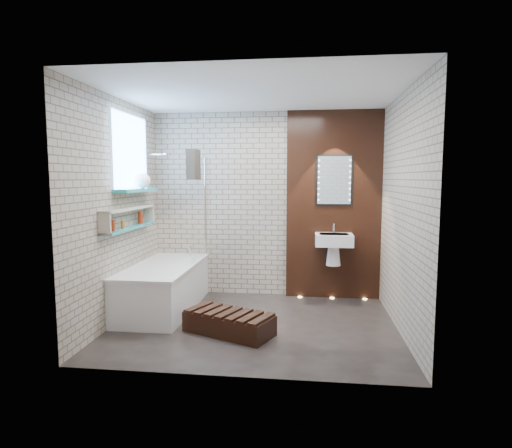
# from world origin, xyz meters

# --- Properties ---
(ground) EXTENTS (3.20, 3.20, 0.00)m
(ground) POSITION_xyz_m (0.00, 0.00, 0.00)
(ground) COLOR black
(ground) RESTS_ON ground
(room_shell) EXTENTS (3.24, 3.20, 2.60)m
(room_shell) POSITION_xyz_m (0.00, 0.00, 1.30)
(room_shell) COLOR gray
(room_shell) RESTS_ON ground
(walnut_panel) EXTENTS (1.30, 0.06, 2.60)m
(walnut_panel) POSITION_xyz_m (0.95, 1.27, 1.30)
(walnut_panel) COLOR black
(walnut_panel) RESTS_ON ground
(clerestory_window) EXTENTS (0.18, 1.00, 0.94)m
(clerestory_window) POSITION_xyz_m (-1.57, 0.35, 1.90)
(clerestory_window) COLOR #7FADE0
(clerestory_window) RESTS_ON room_shell
(display_niche) EXTENTS (0.14, 1.30, 0.26)m
(display_niche) POSITION_xyz_m (-1.53, 0.15, 1.20)
(display_niche) COLOR teal
(display_niche) RESTS_ON room_shell
(bathtub) EXTENTS (0.79, 1.74, 0.70)m
(bathtub) POSITION_xyz_m (-1.22, 0.45, 0.29)
(bathtub) COLOR white
(bathtub) RESTS_ON ground
(bath_screen) EXTENTS (0.01, 0.78, 1.40)m
(bath_screen) POSITION_xyz_m (-0.87, 0.89, 1.28)
(bath_screen) COLOR white
(bath_screen) RESTS_ON bathtub
(towel) EXTENTS (0.11, 0.30, 0.39)m
(towel) POSITION_xyz_m (-0.87, 0.66, 1.85)
(towel) COLOR black
(towel) RESTS_ON bath_screen
(shower_head) EXTENTS (0.18, 0.18, 0.02)m
(shower_head) POSITION_xyz_m (-1.30, 0.95, 2.00)
(shower_head) COLOR silver
(shower_head) RESTS_ON room_shell
(washbasin) EXTENTS (0.50, 0.36, 0.58)m
(washbasin) POSITION_xyz_m (0.95, 1.07, 0.79)
(washbasin) COLOR white
(washbasin) RESTS_ON walnut_panel
(led_mirror) EXTENTS (0.50, 0.02, 0.70)m
(led_mirror) POSITION_xyz_m (0.95, 1.23, 1.65)
(led_mirror) COLOR black
(led_mirror) RESTS_ON walnut_panel
(walnut_step) EXTENTS (1.05, 0.78, 0.21)m
(walnut_step) POSITION_xyz_m (-0.24, -0.30, 0.11)
(walnut_step) COLOR black
(walnut_step) RESTS_ON ground
(niche_bottles) EXTENTS (0.06, 0.84, 0.15)m
(niche_bottles) POSITION_xyz_m (-1.53, 0.17, 1.17)
(niche_bottles) COLOR maroon
(niche_bottles) RESTS_ON display_niche
(sill_vases) EXTENTS (0.19, 0.19, 0.19)m
(sill_vases) POSITION_xyz_m (-1.50, 0.53, 1.65)
(sill_vases) COLOR white
(sill_vases) RESTS_ON clerestory_window
(floor_uplights) EXTENTS (0.96, 0.06, 0.01)m
(floor_uplights) POSITION_xyz_m (0.95, 1.20, 0.01)
(floor_uplights) COLOR #FFD899
(floor_uplights) RESTS_ON ground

